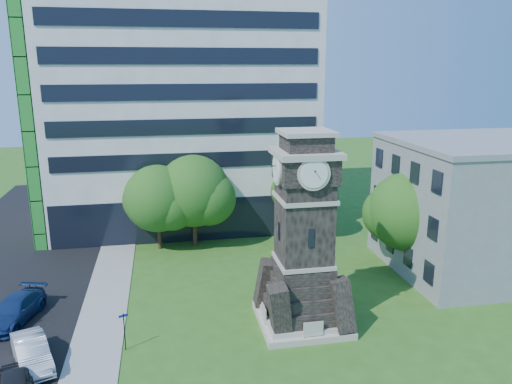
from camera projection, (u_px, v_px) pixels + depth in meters
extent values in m
plane|color=#305C1A|center=(261.00, 344.00, 29.21)|extent=(160.00, 160.00, 0.00)
cube|color=gray|center=(103.00, 317.00, 32.25)|extent=(3.00, 70.00, 0.06)
cube|color=#B7B09F|center=(302.00, 319.00, 31.61)|extent=(5.40, 5.40, 0.40)
cube|color=#B7B09F|center=(302.00, 314.00, 31.52)|extent=(4.80, 4.80, 0.30)
cube|color=black|center=(304.00, 214.00, 29.88)|extent=(3.00, 3.00, 6.40)
cube|color=#B7B09F|center=(303.00, 261.00, 30.62)|extent=(3.25, 3.25, 0.25)
cube|color=#B7B09F|center=(305.00, 198.00, 29.63)|extent=(3.25, 3.25, 0.25)
cube|color=black|center=(311.00, 238.00, 28.68)|extent=(0.35, 0.08, 1.10)
cube|color=black|center=(305.00, 168.00, 29.19)|extent=(3.30, 3.30, 1.60)
cube|color=#B7B09F|center=(306.00, 153.00, 28.96)|extent=(3.70, 3.70, 0.35)
cylinder|color=white|center=(314.00, 174.00, 27.50)|extent=(1.56, 0.06, 1.56)
cylinder|color=white|center=(276.00, 169.00, 28.87)|extent=(0.06, 1.56, 1.56)
cube|color=black|center=(306.00, 143.00, 28.81)|extent=(2.60, 2.60, 0.90)
cube|color=#B7B09F|center=(306.00, 132.00, 28.67)|extent=(3.00, 3.00, 0.25)
cube|color=white|center=(182.00, 84.00, 49.96)|extent=(25.00, 15.00, 28.00)
cube|color=black|center=(190.00, 219.00, 46.08)|extent=(24.50, 0.80, 4.00)
cube|color=gray|center=(491.00, 207.00, 39.20)|extent=(15.00, 12.00, 10.00)
cube|color=gray|center=(499.00, 142.00, 37.91)|extent=(15.20, 12.20, 0.40)
imported|color=silver|center=(32.00, 353.00, 26.97)|extent=(3.22, 4.87, 1.52)
imported|color=navy|center=(14.00, 310.00, 31.65)|extent=(3.51, 5.68, 1.54)
imported|color=#48484C|center=(465.00, 287.00, 35.25)|extent=(4.96, 3.27, 1.27)
cube|color=black|center=(323.00, 324.00, 30.79)|extent=(0.05, 0.40, 0.62)
cube|color=black|center=(346.00, 322.00, 31.06)|extent=(0.05, 0.40, 0.62)
cube|color=black|center=(334.00, 322.00, 30.90)|extent=(1.60, 0.43, 0.04)
cube|color=black|center=(333.00, 317.00, 31.02)|extent=(1.60, 0.04, 0.35)
cylinder|color=black|center=(125.00, 332.00, 28.32)|extent=(0.06, 0.06, 2.30)
cube|color=#0E299C|center=(123.00, 316.00, 28.07)|extent=(0.55, 0.04, 0.14)
cylinder|color=#332114|center=(159.00, 234.00, 44.08)|extent=(0.36, 0.36, 2.68)
sphere|color=#1A5318|center=(158.00, 198.00, 43.27)|extent=(5.86, 5.86, 5.86)
sphere|color=#1A5318|center=(172.00, 205.00, 43.05)|extent=(4.40, 4.40, 4.40)
sphere|color=#1A5318|center=(146.00, 200.00, 43.85)|extent=(4.10, 4.10, 4.10)
cylinder|color=#332114|center=(195.00, 230.00, 44.79)|extent=(0.40, 0.40, 2.96)
sphere|color=#245B1B|center=(194.00, 191.00, 43.90)|extent=(6.37, 6.37, 6.37)
sphere|color=#245B1B|center=(209.00, 198.00, 43.66)|extent=(4.78, 4.78, 4.78)
sphere|color=#245B1B|center=(181.00, 193.00, 44.54)|extent=(4.46, 4.46, 4.46)
cylinder|color=#332114|center=(302.00, 222.00, 47.28)|extent=(0.38, 0.38, 2.73)
sphere|color=#235C1B|center=(303.00, 188.00, 46.45)|extent=(5.62, 5.62, 5.62)
sphere|color=#235C1B|center=(316.00, 195.00, 46.25)|extent=(4.21, 4.21, 4.21)
sphere|color=#235C1B|center=(290.00, 190.00, 47.02)|extent=(3.93, 3.93, 3.93)
cylinder|color=#332114|center=(404.00, 254.00, 39.16)|extent=(0.37, 0.37, 2.87)
sphere|color=#2E5E1C|center=(407.00, 211.00, 38.29)|extent=(6.08, 6.08, 6.08)
sphere|color=#2E5E1C|center=(425.00, 220.00, 38.07)|extent=(4.56, 4.56, 4.56)
sphere|color=#2E5E1C|center=(390.00, 213.00, 38.90)|extent=(4.26, 4.26, 4.26)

